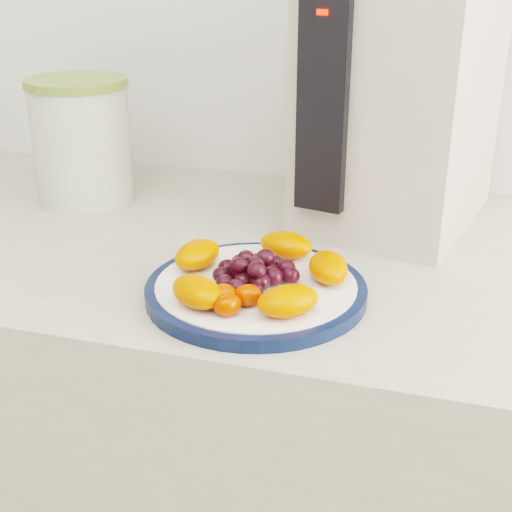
% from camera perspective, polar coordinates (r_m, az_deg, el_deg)
% --- Properties ---
extents(counter, '(3.50, 0.60, 0.90)m').
position_cam_1_polar(counter, '(1.21, -2.09, -18.70)').
color(counter, '#B2AB95').
rests_on(counter, floor).
extents(cabinet_face, '(3.48, 0.58, 0.84)m').
position_cam_1_polar(cabinet_face, '(1.23, -2.07, -19.73)').
color(cabinet_face, '#8C724E').
rests_on(cabinet_face, floor).
extents(plate_rim, '(0.25, 0.25, 0.01)m').
position_cam_1_polar(plate_rim, '(0.80, 0.00, -2.79)').
color(plate_rim, '#0B1839').
rests_on(plate_rim, counter).
extents(plate_face, '(0.23, 0.23, 0.02)m').
position_cam_1_polar(plate_face, '(0.80, 0.00, -2.72)').
color(plate_face, white).
rests_on(plate_face, counter).
extents(canister, '(0.18, 0.18, 0.17)m').
position_cam_1_polar(canister, '(1.12, -13.73, 8.65)').
color(canister, '#44571C').
rests_on(canister, counter).
extents(canister_lid, '(0.19, 0.19, 0.01)m').
position_cam_1_polar(canister_lid, '(1.10, -14.20, 13.33)').
color(canister_lid, olive).
rests_on(canister_lid, canister).
extents(appliance_body, '(0.27, 0.33, 0.37)m').
position_cam_1_polar(appliance_body, '(1.01, 11.72, 12.87)').
color(appliance_body, '#B7AD9F').
rests_on(appliance_body, counter).
extents(appliance_panel, '(0.07, 0.03, 0.27)m').
position_cam_1_polar(appliance_panel, '(0.89, 5.41, 12.14)').
color(appliance_panel, black).
rests_on(appliance_panel, appliance_body).
extents(appliance_led, '(0.01, 0.01, 0.01)m').
position_cam_1_polar(appliance_led, '(0.86, 5.36, 18.85)').
color(appliance_led, '#FF0C05').
rests_on(appliance_led, appliance_panel).
extents(fruit_plate, '(0.22, 0.21, 0.03)m').
position_cam_1_polar(fruit_plate, '(0.79, 0.01, -1.35)').
color(fruit_plate, '#F34600').
rests_on(fruit_plate, plate_face).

